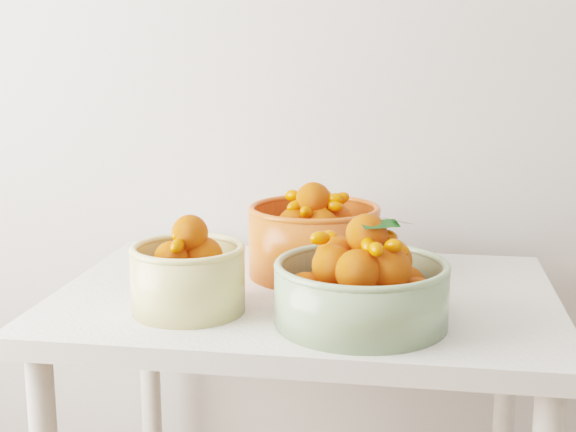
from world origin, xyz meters
name	(u,v)px	position (x,y,z in m)	size (l,w,h in m)	color
table	(305,336)	(-0.44, 1.60, 0.65)	(1.00, 0.70, 0.75)	silver
bowl_cream	(188,275)	(-0.64, 1.44, 0.82)	(0.23, 0.23, 0.18)	#D0C17D
bowl_green	(362,286)	(-0.32, 1.43, 0.82)	(0.33, 0.33, 0.20)	gray
bowl_orange	(314,239)	(-0.44, 1.72, 0.83)	(0.30, 0.30, 0.20)	#E0481B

